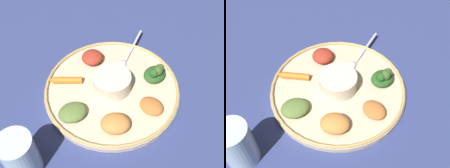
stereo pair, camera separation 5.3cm
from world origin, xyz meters
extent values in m
plane|color=navy|center=(0.00, 0.00, 0.00)|extent=(2.40, 2.40, 0.00)
cylinder|color=#C6B293|center=(0.00, 0.00, 0.01)|extent=(0.34, 0.34, 0.02)
torus|color=tan|center=(0.00, 0.00, 0.02)|extent=(0.34, 0.34, 0.01)
cylinder|color=beige|center=(0.00, 0.00, 0.04)|extent=(0.09, 0.09, 0.04)
cylinder|color=maroon|center=(0.00, 0.00, 0.06)|extent=(0.08, 0.08, 0.01)
ellipsoid|color=silver|center=(0.08, 0.00, 0.02)|extent=(0.04, 0.03, 0.01)
cylinder|color=silver|center=(0.17, -0.01, 0.02)|extent=(0.14, 0.01, 0.01)
ellipsoid|color=#23511E|center=(0.07, -0.09, 0.03)|extent=(0.08, 0.07, 0.03)
sphere|color=#385623|center=(0.06, -0.10, 0.05)|extent=(0.03, 0.03, 0.03)
sphere|color=#385623|center=(0.07, -0.10, 0.05)|extent=(0.02, 0.02, 0.02)
sphere|color=#2D6628|center=(0.07, -0.10, 0.05)|extent=(0.02, 0.02, 0.02)
sphere|color=#23511E|center=(0.05, -0.09, 0.05)|extent=(0.02, 0.02, 0.02)
cylinder|color=orange|center=(-0.02, 0.11, 0.02)|extent=(0.04, 0.07, 0.02)
cone|color=orange|center=(-0.03, 0.16, 0.02)|extent=(0.02, 0.02, 0.02)
ellipsoid|color=#567033|center=(-0.11, 0.06, 0.03)|extent=(0.09, 0.09, 0.03)
ellipsoid|color=#C67A38|center=(-0.11, -0.04, 0.03)|extent=(0.07, 0.08, 0.03)
ellipsoid|color=maroon|center=(0.07, 0.08, 0.03)|extent=(0.07, 0.07, 0.03)
ellipsoid|color=#B2662D|center=(-0.03, -0.11, 0.03)|extent=(0.07, 0.07, 0.02)
cylinder|color=silver|center=(-0.25, 0.10, 0.06)|extent=(0.07, 0.07, 0.11)
cylinder|color=tan|center=(-0.25, 0.10, 0.03)|extent=(0.06, 0.06, 0.06)
camera|label=1|loc=(-0.41, -0.14, 0.55)|focal=43.49mm
camera|label=2|loc=(-0.39, -0.19, 0.55)|focal=43.49mm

